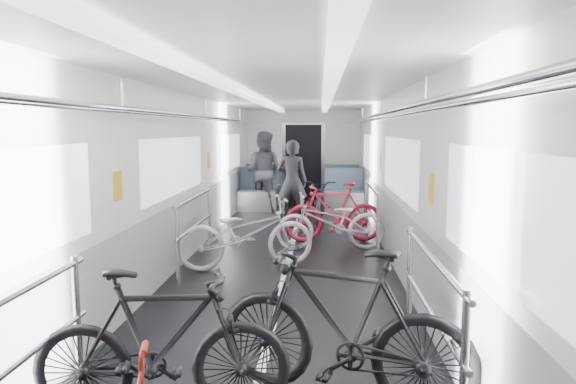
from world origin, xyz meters
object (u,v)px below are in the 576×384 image
object	(u,v)px
bike_aisle	(321,201)
bike_right_near	(341,325)
bike_left_far	(246,233)
bike_left_mid	(162,344)
person_seated	(263,171)
bike_right_mid	(331,222)
bike_right_far	(334,212)
person_standing	(292,181)

from	to	relation	value
bike_aisle	bike_right_near	bearing A→B (deg)	-86.23
bike_left_far	bike_aisle	world-z (taller)	bike_left_far
bike_right_near	bike_left_mid	bearing A→B (deg)	-57.87
person_seated	bike_left_far	bearing A→B (deg)	107.96
bike_right_mid	bike_right_far	xyz separation A→B (m)	(0.06, 0.60, 0.05)
bike_right_far	person_standing	distance (m)	1.98
bike_left_mid	bike_right_far	size ratio (longest dim) A/B	1.00
bike_left_mid	bike_aisle	world-z (taller)	bike_left_mid
person_standing	person_seated	xyz separation A→B (m)	(-0.75, 1.47, 0.08)
bike_left_far	bike_right_near	xyz separation A→B (m)	(1.15, -3.38, 0.07)
bike_left_far	bike_right_mid	size ratio (longest dim) A/B	1.08
bike_left_mid	bike_right_far	distance (m)	5.54
bike_right_mid	person_seated	size ratio (longest dim) A/B	0.93
bike_left_mid	bike_right_mid	distance (m)	4.94
bike_right_far	bike_aisle	bearing A→B (deg)	179.99
bike_right_mid	person_standing	xyz separation A→B (m)	(-0.74, 2.38, 0.39)
bike_right_mid	person_standing	world-z (taller)	person_standing
bike_left_mid	bike_right_mid	xyz separation A→B (m)	(1.19, 4.79, -0.05)
bike_right_far	bike_aisle	size ratio (longest dim) A/B	0.97
bike_left_far	bike_right_near	distance (m)	3.57
person_standing	bike_right_near	bearing A→B (deg)	105.56
bike_left_far	bike_right_far	size ratio (longest dim) A/B	1.11
bike_aisle	person_seated	xyz separation A→B (m)	(-1.33, 1.57, 0.47)
bike_right_far	bike_left_mid	bearing A→B (deg)	-20.64
bike_right_mid	person_seated	world-z (taller)	person_seated
bike_aisle	bike_left_mid	bearing A→B (deg)	-95.71
bike_aisle	person_seated	distance (m)	2.11
bike_left_mid	bike_left_far	bearing A→B (deg)	-6.58
bike_left_far	person_standing	bearing A→B (deg)	-24.57
bike_right_near	person_standing	distance (m)	6.93
bike_right_far	person_seated	bearing A→B (deg)	-162.00
bike_left_mid	bike_left_far	xyz separation A→B (m)	(0.02, 3.66, -0.02)
bike_left_mid	bike_right_far	xyz separation A→B (m)	(1.25, 5.39, -0.00)
bike_right_far	bike_aisle	xyz separation A→B (m)	(-0.22, 1.68, -0.05)
bike_right_near	person_standing	bearing A→B (deg)	-155.32
bike_right_near	person_standing	world-z (taller)	person_standing
bike_left_far	person_seated	bearing A→B (deg)	-13.86
bike_right_near	bike_right_far	distance (m)	5.11
bike_right_mid	bike_aisle	size ratio (longest dim) A/B	0.99
bike_left_mid	person_standing	bearing A→B (deg)	-9.86
bike_right_near	person_standing	size ratio (longest dim) A/B	1.10
bike_left_far	bike_right_mid	xyz separation A→B (m)	(1.17, 1.13, -0.04)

